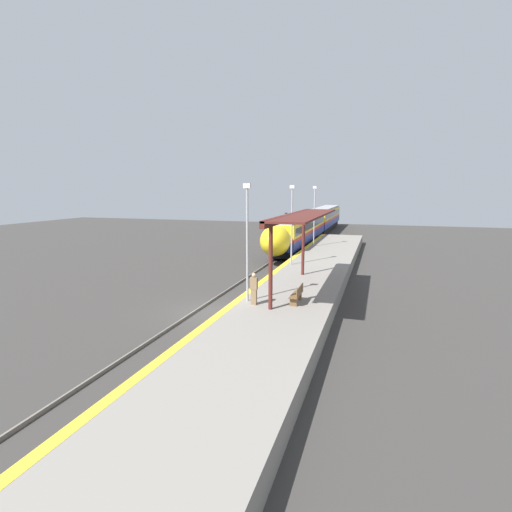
{
  "coord_description": "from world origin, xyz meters",
  "views": [
    {
      "loc": [
        8.84,
        -19.61,
        6.76
      ],
      "look_at": [
        0.58,
        6.76,
        2.11
      ],
      "focal_mm": 28.0,
      "sensor_mm": 36.0,
      "label": 1
    }
  ],
  "objects_px": {
    "train": "(313,223)",
    "lamppost_far": "(314,213)",
    "platform_bench": "(297,294)",
    "lamppost_near": "(247,236)",
    "lamppost_mid": "(292,220)",
    "railway_signal": "(286,225)",
    "person_waiting": "(254,288)"
  },
  "relations": [
    {
      "from": "train",
      "to": "person_waiting",
      "type": "distance_m",
      "value": 35.71
    },
    {
      "from": "person_waiting",
      "to": "lamppost_far",
      "type": "distance_m",
      "value": 21.95
    },
    {
      "from": "lamppost_near",
      "to": "lamppost_mid",
      "type": "xyz_separation_m",
      "value": [
        0.0,
        10.61,
        0.0
      ]
    },
    {
      "from": "lamppost_far",
      "to": "person_waiting",
      "type": "bearing_deg",
      "value": -88.59
    },
    {
      "from": "train",
      "to": "lamppost_far",
      "type": "relative_size",
      "value": 7.29
    },
    {
      "from": "lamppost_mid",
      "to": "lamppost_far",
      "type": "distance_m",
      "value": 10.61
    },
    {
      "from": "train",
      "to": "platform_bench",
      "type": "relative_size",
      "value": 27.04
    },
    {
      "from": "lamppost_mid",
      "to": "lamppost_far",
      "type": "height_order",
      "value": "same"
    },
    {
      "from": "railway_signal",
      "to": "lamppost_far",
      "type": "bearing_deg",
      "value": -54.87
    },
    {
      "from": "platform_bench",
      "to": "railway_signal",
      "type": "bearing_deg",
      "value": 104.38
    },
    {
      "from": "train",
      "to": "lamppost_mid",
      "type": "distance_m",
      "value": 24.63
    },
    {
      "from": "lamppost_near",
      "to": "platform_bench",
      "type": "bearing_deg",
      "value": 7.55
    },
    {
      "from": "platform_bench",
      "to": "lamppost_mid",
      "type": "xyz_separation_m",
      "value": [
        -2.58,
        10.27,
        2.95
      ]
    },
    {
      "from": "lamppost_near",
      "to": "lamppost_mid",
      "type": "bearing_deg",
      "value": 90.0
    },
    {
      "from": "lamppost_far",
      "to": "railway_signal",
      "type": "bearing_deg",
      "value": 125.13
    },
    {
      "from": "platform_bench",
      "to": "lamppost_far",
      "type": "height_order",
      "value": "lamppost_far"
    },
    {
      "from": "platform_bench",
      "to": "person_waiting",
      "type": "relative_size",
      "value": 1.0
    },
    {
      "from": "lamppost_mid",
      "to": "lamppost_near",
      "type": "bearing_deg",
      "value": -90.0
    },
    {
      "from": "person_waiting",
      "to": "lamppost_mid",
      "type": "relative_size",
      "value": 0.27
    },
    {
      "from": "train",
      "to": "lamppost_far",
      "type": "bearing_deg",
      "value": -80.22
    },
    {
      "from": "platform_bench",
      "to": "railway_signal",
      "type": "xyz_separation_m",
      "value": [
        -6.94,
        27.06,
        0.98
      ]
    },
    {
      "from": "person_waiting",
      "to": "railway_signal",
      "type": "xyz_separation_m",
      "value": [
        -4.89,
        27.98,
        0.62
      ]
    },
    {
      "from": "train",
      "to": "lamppost_near",
      "type": "bearing_deg",
      "value": -86.12
    },
    {
      "from": "train",
      "to": "person_waiting",
      "type": "height_order",
      "value": "train"
    },
    {
      "from": "lamppost_near",
      "to": "lamppost_mid",
      "type": "distance_m",
      "value": 10.61
    },
    {
      "from": "train",
      "to": "lamppost_far",
      "type": "xyz_separation_m",
      "value": [
        2.38,
        -13.8,
        2.24
      ]
    },
    {
      "from": "railway_signal",
      "to": "lamppost_far",
      "type": "relative_size",
      "value": 0.65
    },
    {
      "from": "railway_signal",
      "to": "lamppost_mid",
      "type": "distance_m",
      "value": 17.46
    },
    {
      "from": "person_waiting",
      "to": "railway_signal",
      "type": "distance_m",
      "value": 28.41
    },
    {
      "from": "platform_bench",
      "to": "train",
      "type": "bearing_deg",
      "value": 98.14
    },
    {
      "from": "train",
      "to": "platform_bench",
      "type": "bearing_deg",
      "value": -81.86
    },
    {
      "from": "lamppost_mid",
      "to": "person_waiting",
      "type": "bearing_deg",
      "value": -87.26
    }
  ]
}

